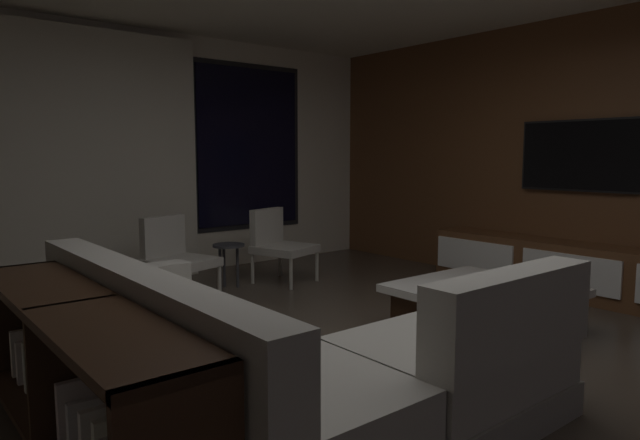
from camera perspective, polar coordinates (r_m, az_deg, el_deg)
floor at (r=3.70m, az=6.07°, el=-14.96°), size 9.20×9.20×0.00m
back_wall_with_window at (r=6.49m, az=-17.63°, el=6.15°), size 6.60×0.30×2.70m
media_wall at (r=6.02m, az=27.30°, el=5.78°), size 0.12×7.80×2.70m
sectional_couch at (r=3.02m, az=-5.09°, el=-14.12°), size 1.98×2.50×0.82m
coffee_table at (r=4.56m, az=16.11°, el=-8.53°), size 1.16×1.16×0.36m
book_stack_on_coffee_table at (r=4.36m, az=16.75°, el=-6.37°), size 0.29×0.19×0.09m
accent_chair_near_window at (r=6.09m, az=-4.21°, el=-2.16°), size 0.69×0.70×0.78m
accent_chair_by_curtain at (r=5.49m, az=-14.41°, el=-3.31°), size 0.68×0.69×0.78m
side_stool at (r=5.82m, az=-9.21°, el=-3.22°), size 0.32×0.32×0.46m
media_console at (r=5.89m, az=25.15°, el=-4.87°), size 0.46×3.10×0.52m
mounted_tv at (r=6.03m, az=24.70°, el=5.91°), size 0.05×1.20×0.69m
console_table_behind_couch at (r=2.74m, az=-23.35°, el=-14.25°), size 0.40×2.10×0.74m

